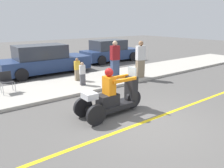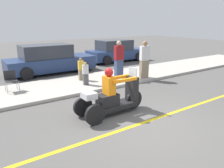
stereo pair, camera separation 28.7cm
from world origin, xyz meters
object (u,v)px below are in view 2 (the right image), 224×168
object	(u,v)px
spectator_end_of_line	(144,60)
spectator_by_tree	(86,74)
parked_car_lot_far	(49,60)
spectator_mid_group	(81,69)
parked_car_lot_right	(116,51)
motorcycle_trike	(112,98)
folding_chair_curbside	(11,79)
spectator_with_child	(119,60)

from	to	relation	value
spectator_end_of_line	spectator_by_tree	distance (m)	3.04
parked_car_lot_far	spectator_by_tree	bearing A→B (deg)	-84.27
spectator_mid_group	parked_car_lot_right	bearing A→B (deg)	39.01
spectator_by_tree	spectator_mid_group	world-z (taller)	spectator_mid_group
motorcycle_trike	spectator_by_tree	xyz separation A→B (m)	(0.68, 3.07, 0.08)
spectator_end_of_line	folding_chair_curbside	world-z (taller)	spectator_end_of_line
spectator_end_of_line	folding_chair_curbside	distance (m)	6.04
spectator_by_tree	spectator_mid_group	size ratio (longest dim) A/B	0.95
spectator_with_child	parked_car_lot_far	xyz separation A→B (m)	(-2.37, 3.37, -0.24)
spectator_by_tree	spectator_end_of_line	bearing A→B (deg)	-9.62
spectator_mid_group	parked_car_lot_right	world-z (taller)	parked_car_lot_right
motorcycle_trike	folding_chair_curbside	size ratio (longest dim) A/B	2.84
spectator_end_of_line	parked_car_lot_far	size ratio (longest dim) A/B	0.38
motorcycle_trike	spectator_mid_group	bearing A→B (deg)	77.44
spectator_by_tree	spectator_with_child	xyz separation A→B (m)	(2.01, 0.29, 0.38)
spectator_mid_group	parked_car_lot_far	size ratio (longest dim) A/B	0.22
motorcycle_trike	spectator_with_child	xyz separation A→B (m)	(2.68, 3.36, 0.46)
motorcycle_trike	spectator_with_child	size ratio (longest dim) A/B	1.29
spectator_end_of_line	folding_chair_curbside	bearing A→B (deg)	166.83
spectator_with_child	parked_car_lot_right	xyz separation A→B (m)	(2.93, 4.39, -0.26)
motorcycle_trike	parked_car_lot_far	world-z (taller)	parked_car_lot_far
motorcycle_trike	spectator_by_tree	world-z (taller)	motorcycle_trike
spectator_end_of_line	spectator_mid_group	size ratio (longest dim) A/B	1.69
motorcycle_trike	spectator_by_tree	size ratio (longest dim) A/B	2.28
motorcycle_trike	spectator_by_tree	bearing A→B (deg)	77.57
spectator_mid_group	parked_car_lot_far	bearing A→B (deg)	101.25
parked_car_lot_right	parked_car_lot_far	bearing A→B (deg)	-169.11
spectator_end_of_line	spectator_mid_group	distance (m)	3.11
spectator_by_tree	parked_car_lot_far	distance (m)	3.68
spectator_by_tree	parked_car_lot_far	bearing A→B (deg)	95.73
spectator_end_of_line	spectator_with_child	xyz separation A→B (m)	(-0.97, 0.79, 0.00)
spectator_end_of_line	spectator_by_tree	size ratio (longest dim) A/B	1.77
parked_car_lot_right	spectator_mid_group	bearing A→B (deg)	-140.99
parked_car_lot_right	folding_chair_curbside	bearing A→B (deg)	-154.05
spectator_by_tree	folding_chair_curbside	distance (m)	3.02
motorcycle_trike	parked_car_lot_far	size ratio (longest dim) A/B	0.49
spectator_by_tree	parked_car_lot_far	world-z (taller)	parked_car_lot_far
spectator_end_of_line	parked_car_lot_right	xyz separation A→B (m)	(1.96, 5.18, -0.26)
spectator_mid_group	folding_chair_curbside	xyz separation A→B (m)	(-3.09, 0.03, -0.01)
spectator_mid_group	spectator_end_of_line	bearing A→B (deg)	-25.79
spectator_end_of_line	parked_car_lot_right	bearing A→B (deg)	69.28
spectator_mid_group	spectator_with_child	bearing A→B (deg)	-16.85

